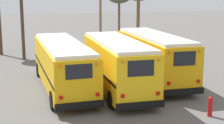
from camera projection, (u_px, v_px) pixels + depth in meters
name	position (u px, v px, depth m)	size (l,w,h in m)	color
ground_plane	(111.00, 85.00, 22.98)	(160.00, 160.00, 0.00)	#5B5956
school_bus_0	(62.00, 63.00, 21.88)	(2.67, 10.48, 3.04)	#EAAA0F
school_bus_1	(117.00, 63.00, 21.50)	(2.95, 9.46, 3.24)	yellow
school_bus_2	(154.00, 56.00, 23.87)	(2.87, 9.65, 3.28)	#E5A00C
utility_pole	(100.00, 15.00, 33.14)	(1.80, 0.25, 7.49)	#75604C
fire_hydrant	(210.00, 106.00, 17.18)	(0.24, 0.24, 1.03)	#B21414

